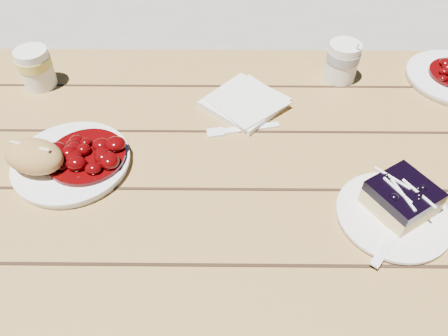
{
  "coord_description": "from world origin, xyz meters",
  "views": [
    {
      "loc": [
        -0.02,
        -0.61,
        1.36
      ],
      "look_at": [
        -0.03,
        -0.08,
        0.81
      ],
      "focal_mm": 35.0,
      "sensor_mm": 36.0,
      "label": 1
    }
  ],
  "objects_px": {
    "picnic_table": "(237,209)",
    "main_plate": "(72,163)",
    "dessert_plate": "(393,216)",
    "second_cup": "(36,68)",
    "blueberry_cake": "(402,197)",
    "bread_roll": "(34,156)",
    "coffee_cup": "(342,62)"
  },
  "relations": [
    {
      "from": "main_plate",
      "to": "blueberry_cake",
      "type": "distance_m",
      "value": 0.61
    },
    {
      "from": "picnic_table",
      "to": "second_cup",
      "type": "xyz_separation_m",
      "value": [
        -0.46,
        0.24,
        0.21
      ]
    },
    {
      "from": "bread_roll",
      "to": "second_cup",
      "type": "height_order",
      "value": "second_cup"
    },
    {
      "from": "blueberry_cake",
      "to": "second_cup",
      "type": "xyz_separation_m",
      "value": [
        -0.74,
        0.37,
        0.01
      ]
    },
    {
      "from": "coffee_cup",
      "to": "picnic_table",
      "type": "bearing_deg",
      "value": -131.72
    },
    {
      "from": "main_plate",
      "to": "dessert_plate",
      "type": "bearing_deg",
      "value": -11.55
    },
    {
      "from": "dessert_plate",
      "to": "coffee_cup",
      "type": "bearing_deg",
      "value": 93.06
    },
    {
      "from": "main_plate",
      "to": "bread_roll",
      "type": "height_order",
      "value": "bread_roll"
    },
    {
      "from": "coffee_cup",
      "to": "second_cup",
      "type": "height_order",
      "value": "same"
    },
    {
      "from": "main_plate",
      "to": "bread_roll",
      "type": "xyz_separation_m",
      "value": [
        -0.05,
        -0.02,
        0.04
      ]
    },
    {
      "from": "picnic_table",
      "to": "blueberry_cake",
      "type": "relative_size",
      "value": 14.84
    },
    {
      "from": "dessert_plate",
      "to": "second_cup",
      "type": "xyz_separation_m",
      "value": [
        -0.73,
        0.39,
        0.04
      ]
    },
    {
      "from": "bread_roll",
      "to": "blueberry_cake",
      "type": "relative_size",
      "value": 0.85
    },
    {
      "from": "main_plate",
      "to": "second_cup",
      "type": "xyz_separation_m",
      "value": [
        -0.14,
        0.26,
        0.04
      ]
    },
    {
      "from": "picnic_table",
      "to": "dessert_plate",
      "type": "relative_size",
      "value": 10.5
    },
    {
      "from": "coffee_cup",
      "to": "dessert_plate",
      "type": "bearing_deg",
      "value": -86.94
    },
    {
      "from": "main_plate",
      "to": "blueberry_cake",
      "type": "xyz_separation_m",
      "value": [
        0.6,
        -0.11,
        0.03
      ]
    },
    {
      "from": "picnic_table",
      "to": "main_plate",
      "type": "bearing_deg",
      "value": -176.17
    },
    {
      "from": "blueberry_cake",
      "to": "bread_roll",
      "type": "bearing_deg",
      "value": 139.85
    },
    {
      "from": "main_plate",
      "to": "bread_roll",
      "type": "bearing_deg",
      "value": -160.02
    },
    {
      "from": "bread_roll",
      "to": "blueberry_cake",
      "type": "xyz_separation_m",
      "value": [
        0.66,
        -0.09,
        -0.01
      ]
    },
    {
      "from": "dessert_plate",
      "to": "coffee_cup",
      "type": "height_order",
      "value": "coffee_cup"
    },
    {
      "from": "blueberry_cake",
      "to": "second_cup",
      "type": "bearing_deg",
      "value": 120.68
    },
    {
      "from": "dessert_plate",
      "to": "coffee_cup",
      "type": "distance_m",
      "value": 0.42
    },
    {
      "from": "dessert_plate",
      "to": "picnic_table",
      "type": "bearing_deg",
      "value": 152.01
    },
    {
      "from": "main_plate",
      "to": "blueberry_cake",
      "type": "height_order",
      "value": "blueberry_cake"
    },
    {
      "from": "coffee_cup",
      "to": "bread_roll",
      "type": "bearing_deg",
      "value": -153.06
    },
    {
      "from": "dessert_plate",
      "to": "blueberry_cake",
      "type": "height_order",
      "value": "blueberry_cake"
    },
    {
      "from": "main_plate",
      "to": "blueberry_cake",
      "type": "relative_size",
      "value": 1.62
    },
    {
      "from": "blueberry_cake",
      "to": "coffee_cup",
      "type": "distance_m",
      "value": 0.4
    },
    {
      "from": "second_cup",
      "to": "main_plate",
      "type": "bearing_deg",
      "value": -62.37
    },
    {
      "from": "picnic_table",
      "to": "dessert_plate",
      "type": "bearing_deg",
      "value": -27.99
    }
  ]
}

